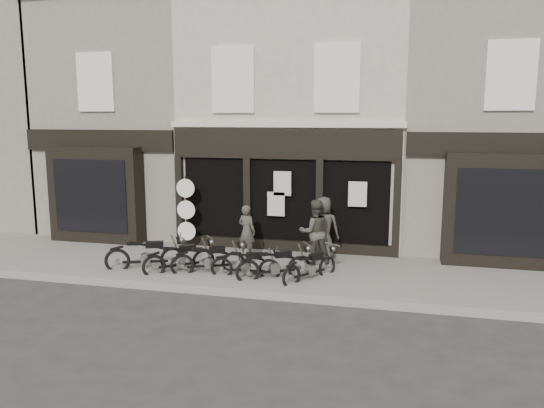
% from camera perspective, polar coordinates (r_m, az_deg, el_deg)
% --- Properties ---
extents(ground_plane, '(90.00, 90.00, 0.00)m').
position_cam_1_polar(ground_plane, '(14.13, -1.41, -8.28)').
color(ground_plane, '#2D2B28').
rests_on(ground_plane, ground).
extents(pavement, '(30.00, 4.20, 0.12)m').
position_cam_1_polar(pavement, '(14.94, -0.51, -7.04)').
color(pavement, slate).
rests_on(pavement, ground_plane).
extents(kerb, '(30.00, 0.25, 0.13)m').
position_cam_1_polar(kerb, '(12.96, -2.88, -9.64)').
color(kerb, gray).
rests_on(kerb, ground_plane).
extents(central_building, '(7.30, 6.22, 8.34)m').
position_cam_1_polar(central_building, '(19.26, 3.21, 8.78)').
color(central_building, beige).
rests_on(central_building, ground).
extents(neighbour_left, '(5.60, 6.73, 8.34)m').
position_cam_1_polar(neighbour_left, '(21.31, -14.04, 8.47)').
color(neighbour_left, gray).
rests_on(neighbour_left, ground).
extents(neighbour_right, '(5.60, 6.73, 8.34)m').
position_cam_1_polar(neighbour_right, '(19.09, 22.46, 7.96)').
color(neighbour_right, gray).
rests_on(neighbour_right, ground).
extents(motorcycle_0, '(2.11, 1.07, 1.06)m').
position_cam_1_polar(motorcycle_0, '(15.18, -13.38, -5.62)').
color(motorcycle_0, black).
rests_on(motorcycle_0, ground).
extents(motorcycle_1, '(1.70, 1.49, 0.98)m').
position_cam_1_polar(motorcycle_1, '(14.78, -9.85, -6.05)').
color(motorcycle_1, black).
rests_on(motorcycle_1, ground).
extents(motorcycle_2, '(1.90, 1.08, 0.97)m').
position_cam_1_polar(motorcycle_2, '(14.55, -6.78, -6.22)').
color(motorcycle_2, black).
rests_on(motorcycle_2, ground).
extents(motorcycle_3, '(1.89, 0.52, 0.91)m').
position_cam_1_polar(motorcycle_3, '(14.12, -2.77, -6.76)').
color(motorcycle_3, black).
rests_on(motorcycle_3, ground).
extents(motorcycle_4, '(1.86, 1.27, 0.99)m').
position_cam_1_polar(motorcycle_4, '(13.95, 0.31, -6.83)').
color(motorcycle_4, black).
rests_on(motorcycle_4, ground).
extents(motorcycle_5, '(1.30, 1.67, 0.92)m').
position_cam_1_polar(motorcycle_5, '(13.91, 4.15, -7.02)').
color(motorcycle_5, black).
rests_on(motorcycle_5, ground).
extents(man_left, '(0.67, 0.55, 1.58)m').
position_cam_1_polar(man_left, '(15.85, -2.74, -2.92)').
color(man_left, '#403D35').
rests_on(man_left, pavement).
extents(man_centre, '(1.10, 0.99, 1.85)m').
position_cam_1_polar(man_centre, '(15.14, 4.61, -3.01)').
color(man_centre, '#433F36').
rests_on(man_centre, pavement).
extents(man_right, '(0.94, 0.63, 1.86)m').
position_cam_1_polar(man_right, '(15.62, 5.55, -2.60)').
color(man_right, '#37322E').
rests_on(man_right, pavement).
extents(advert_sign_post, '(0.59, 0.38, 2.44)m').
position_cam_1_polar(advert_sign_post, '(17.00, -9.17, -1.23)').
color(advert_sign_post, black).
rests_on(advert_sign_post, ground).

